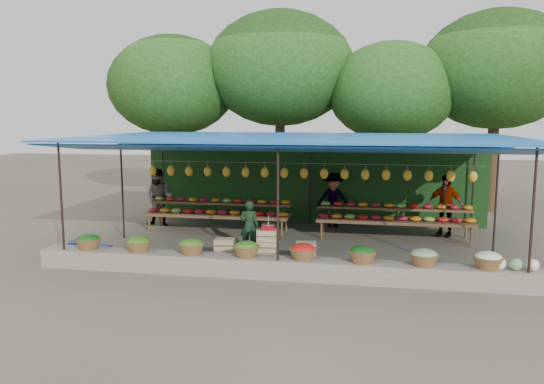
% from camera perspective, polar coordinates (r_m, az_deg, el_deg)
% --- Properties ---
extents(ground, '(60.00, 60.00, 0.00)m').
position_cam_1_polar(ground, '(13.81, 2.70, -5.79)').
color(ground, brown).
rests_on(ground, ground).
extents(stone_curb, '(10.60, 0.55, 0.40)m').
position_cam_1_polar(stone_curb, '(11.13, 0.76, -8.15)').
color(stone_curb, slate).
rests_on(stone_curb, ground).
extents(stall_canopy, '(10.80, 6.60, 2.82)m').
position_cam_1_polar(stall_canopy, '(13.48, 2.81, 5.40)').
color(stall_canopy, black).
rests_on(stall_canopy, ground).
extents(produce_baskets, '(8.98, 0.58, 0.34)m').
position_cam_1_polar(produce_baskets, '(11.05, 0.25, -6.31)').
color(produce_baskets, brown).
rests_on(produce_baskets, stone_curb).
extents(netting_backdrop, '(10.60, 0.06, 2.50)m').
position_cam_1_polar(netting_backdrop, '(16.66, 4.20, 0.97)').
color(netting_backdrop, '#1F4619').
rests_on(netting_backdrop, ground).
extents(tree_row, '(16.51, 5.50, 7.12)m').
position_cam_1_polar(tree_row, '(19.46, 6.79, 12.16)').
color(tree_row, '#322212').
rests_on(tree_row, ground).
extents(fruit_table_left, '(4.21, 0.95, 0.93)m').
position_cam_1_polar(fruit_table_left, '(15.49, -5.78, -2.00)').
color(fruit_table_left, '#513D20').
rests_on(fruit_table_left, ground).
extents(fruit_table_right, '(4.21, 0.95, 0.93)m').
position_cam_1_polar(fruit_table_right, '(14.90, 13.04, -2.57)').
color(fruit_table_right, '#513D20').
rests_on(fruit_table_right, ground).
extents(crate_counter, '(2.38, 0.39, 0.77)m').
position_cam_1_polar(crate_counter, '(12.18, -0.70, -6.17)').
color(crate_counter, tan).
rests_on(crate_counter, ground).
extents(weighing_scale, '(0.30, 0.30, 0.32)m').
position_cam_1_polar(weighing_scale, '(12.04, -0.38, -3.72)').
color(weighing_scale, red).
rests_on(weighing_scale, crate_counter).
extents(vendor_seated, '(0.50, 0.36, 1.28)m').
position_cam_1_polar(vendor_seated, '(13.10, -2.47, -3.68)').
color(vendor_seated, '#17341C').
rests_on(vendor_seated, ground).
extents(customer_left, '(0.86, 0.67, 1.75)m').
position_cam_1_polar(customer_left, '(16.47, -12.06, -0.58)').
color(customer_left, slate).
rests_on(customer_left, ground).
extents(customer_mid, '(1.19, 0.89, 1.65)m').
position_cam_1_polar(customer_mid, '(16.07, 6.62, -0.86)').
color(customer_mid, slate).
rests_on(customer_mid, ground).
extents(customer_right, '(1.10, 0.83, 1.73)m').
position_cam_1_polar(customer_right, '(15.51, 18.11, -1.37)').
color(customer_right, slate).
rests_on(customer_right, ground).
extents(blue_crate_front, '(0.59, 0.49, 0.30)m').
position_cam_1_polar(blue_crate_front, '(13.82, -19.92, -5.62)').
color(blue_crate_front, navy).
rests_on(blue_crate_front, ground).
extents(blue_crate_back, '(0.51, 0.43, 0.27)m').
position_cam_1_polar(blue_crate_back, '(13.36, -17.91, -6.07)').
color(blue_crate_back, navy).
rests_on(blue_crate_back, ground).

